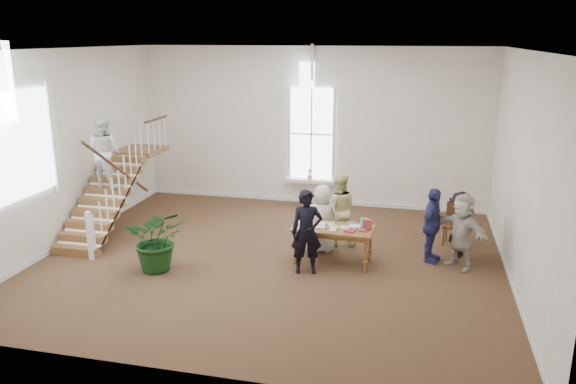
% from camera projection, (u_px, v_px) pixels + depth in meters
% --- Properties ---
extents(ground, '(10.00, 10.00, 0.00)m').
position_uv_depth(ground, '(272.00, 259.00, 12.43)').
color(ground, '#412919').
rests_on(ground, ground).
extents(room_shell, '(10.49, 10.00, 10.00)m').
position_uv_depth(room_shell, '(310.00, 190.00, 16.44)').
color(room_shell, beige).
rests_on(room_shell, ground).
extents(staircase, '(1.10, 4.10, 2.92)m').
position_uv_depth(staircase, '(107.00, 170.00, 13.66)').
color(staircase, brown).
rests_on(staircase, ground).
extents(library_table, '(1.76, 0.95, 0.86)m').
position_uv_depth(library_table, '(333.00, 231.00, 12.05)').
color(library_table, brown).
rests_on(library_table, ground).
extents(police_officer, '(0.73, 0.58, 1.77)m').
position_uv_depth(police_officer, '(307.00, 232.00, 11.49)').
color(police_officer, black).
rests_on(police_officer, ground).
extents(elderly_woman, '(0.84, 0.63, 1.56)m').
position_uv_depth(elderly_woman, '(322.00, 219.00, 12.67)').
color(elderly_woman, silver).
rests_on(elderly_woman, ground).
extents(person_yellow, '(0.97, 0.83, 1.73)m').
position_uv_depth(person_yellow, '(339.00, 209.00, 13.05)').
color(person_yellow, '#EAE492').
rests_on(person_yellow, ground).
extents(woman_cluster_a, '(0.68, 1.04, 1.65)m').
position_uv_depth(woman_cluster_a, '(432.00, 225.00, 12.09)').
color(woman_cluster_a, navy).
rests_on(woman_cluster_a, ground).
extents(woman_cluster_b, '(0.86, 1.09, 1.48)m').
position_uv_depth(woman_cluster_b, '(459.00, 224.00, 12.40)').
color(woman_cluster_b, black).
rests_on(woman_cluster_b, ground).
extents(woman_cluster_c, '(1.42, 1.40, 1.63)m').
position_uv_depth(woman_cluster_c, '(462.00, 231.00, 11.77)').
color(woman_cluster_c, '#BAB4A8').
rests_on(woman_cluster_c, ground).
extents(floor_plant, '(1.49, 1.38, 1.37)m').
position_uv_depth(floor_plant, '(157.00, 239.00, 11.67)').
color(floor_plant, '#123813').
rests_on(floor_plant, ground).
extents(side_chair, '(0.51, 0.51, 0.99)m').
position_uv_depth(side_chair, '(454.00, 221.00, 13.21)').
color(side_chair, '#341A0E').
rests_on(side_chair, ground).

